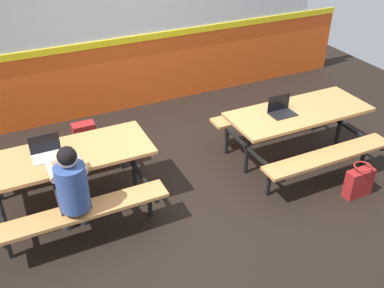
% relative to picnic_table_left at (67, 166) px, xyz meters
% --- Properties ---
extents(ground_plane, '(10.00, 10.00, 0.02)m').
position_rel_picnic_table_left_xyz_m(ground_plane, '(1.45, -0.18, -0.58)').
color(ground_plane, black).
extents(accent_backdrop, '(8.00, 0.14, 2.60)m').
position_rel_picnic_table_left_xyz_m(accent_backdrop, '(1.45, 2.18, 0.67)').
color(accent_backdrop, '#E55119').
rests_on(accent_backdrop, ground).
extents(picnic_table_left, '(1.86, 1.55, 0.74)m').
position_rel_picnic_table_left_xyz_m(picnic_table_left, '(0.00, 0.00, 0.00)').
color(picnic_table_left, tan).
rests_on(picnic_table_left, ground).
extents(picnic_table_right, '(1.86, 1.55, 0.74)m').
position_rel_picnic_table_left_xyz_m(picnic_table_right, '(2.90, -0.27, 0.00)').
color(picnic_table_right, tan).
rests_on(picnic_table_right, ground).
extents(student_nearer, '(0.36, 0.53, 1.21)m').
position_rel_picnic_table_left_xyz_m(student_nearer, '(-0.06, -0.56, 0.13)').
color(student_nearer, '#2D2D38').
rests_on(student_nearer, ground).
extents(laptop_silver, '(0.32, 0.22, 0.22)m').
position_rel_picnic_table_left_xyz_m(laptop_silver, '(-0.18, 0.04, 0.21)').
color(laptop_silver, silver).
rests_on(laptop_silver, picnic_table_left).
extents(laptop_dark, '(0.32, 0.22, 0.22)m').
position_rel_picnic_table_left_xyz_m(laptop_dark, '(2.64, -0.24, 0.21)').
color(laptop_dark, black).
rests_on(laptop_dark, picnic_table_right).
extents(backpack_dark, '(0.30, 0.22, 0.44)m').
position_rel_picnic_table_left_xyz_m(backpack_dark, '(0.42, 1.12, -0.36)').
color(backpack_dark, maroon).
rests_on(backpack_dark, ground).
extents(tote_bag_bright, '(0.34, 0.21, 0.43)m').
position_rel_picnic_table_left_xyz_m(tote_bag_bright, '(3.12, -1.24, -0.38)').
color(tote_bag_bright, maroon).
rests_on(tote_bag_bright, ground).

